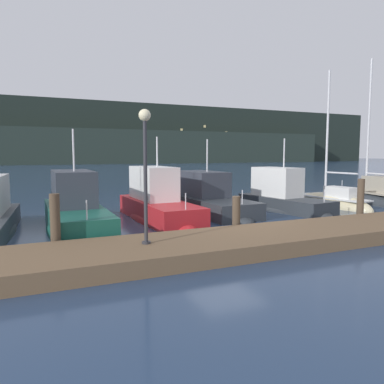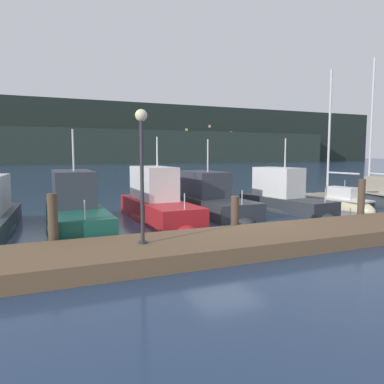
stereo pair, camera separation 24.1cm
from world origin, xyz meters
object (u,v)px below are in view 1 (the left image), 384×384
dock_lamppost (145,153)px  channel_buoy (177,185)px  motorboat_berth_4 (158,211)px  motorboat_berth_5 (207,205)px  motorboat_berth_6 (283,202)px  sailboat_berth_7 (331,205)px  rowboat_adrift (367,191)px  sailboat_berth_8 (372,200)px  motorboat_berth_3 (76,220)px

dock_lamppost → channel_buoy: bearing=65.4°
motorboat_berth_4 → channel_buoy: 10.67m
motorboat_berth_5 → motorboat_berth_6: (3.86, -0.92, 0.06)m
motorboat_berth_5 → dock_lamppost: dock_lamppost is taller
sailboat_berth_7 → channel_buoy: sailboat_berth_7 is taller
rowboat_adrift → sailboat_berth_8: bearing=-137.2°
motorboat_berth_3 → motorboat_berth_4: (3.55, 0.82, 0.01)m
dock_lamppost → sailboat_berth_7: bearing=25.2°
motorboat_berth_4 → motorboat_berth_5: size_ratio=0.96×
motorboat_berth_3 → motorboat_berth_4: motorboat_berth_3 is taller
sailboat_berth_7 → dock_lamppost: size_ratio=2.27×
channel_buoy → motorboat_berth_6: bearing=-78.0°
motorboat_berth_3 → channel_buoy: motorboat_berth_3 is taller
motorboat_berth_3 → motorboat_berth_5: motorboat_berth_3 is taller
sailboat_berth_7 → sailboat_berth_8: 3.24m
motorboat_berth_6 → channel_buoy: 9.73m
motorboat_berth_5 → sailboat_berth_7: (7.06, -1.03, -0.26)m
motorboat_berth_3 → rowboat_adrift: (22.30, 6.05, -0.38)m
sailboat_berth_7 → rowboat_adrift: size_ratio=3.09×
sailboat_berth_8 → motorboat_berth_5: bearing=175.1°
motorboat_berth_3 → motorboat_berth_5: (6.45, 1.79, -0.02)m
sailboat_berth_8 → channel_buoy: bearing=131.8°
motorboat_berth_4 → motorboat_berth_5: 3.05m
motorboat_berth_3 → rowboat_adrift: 23.11m
motorboat_berth_6 → dock_lamppost: bearing=-147.1°
sailboat_berth_8 → sailboat_berth_7: bearing=-177.4°
sailboat_berth_7 → motorboat_berth_3: bearing=-176.8°
motorboat_berth_6 → dock_lamppost: (-9.09, -5.88, 2.44)m
channel_buoy → rowboat_adrift: size_ratio=0.69×
motorboat_berth_6 → sailboat_berth_8: sailboat_berth_8 is taller
motorboat_berth_3 → rowboat_adrift: bearing=15.2°
motorboat_berth_6 → sailboat_berth_7: (3.20, -0.11, -0.32)m
sailboat_berth_8 → dock_lamppost: size_ratio=2.56×
motorboat_berth_6 → dock_lamppost: size_ratio=1.68×
motorboat_berth_5 → sailboat_berth_8: size_ratio=0.78×
motorboat_berth_3 → rowboat_adrift: motorboat_berth_3 is taller
motorboat_berth_6 → motorboat_berth_5: bearing=166.5°
rowboat_adrift → dock_lamppost: bearing=-152.3°
motorboat_berth_5 → rowboat_adrift: bearing=15.0°
motorboat_berth_5 → sailboat_berth_7: 7.14m
sailboat_berth_7 → channel_buoy: 10.96m
motorboat_berth_3 → motorboat_berth_5: size_ratio=1.00×
motorboat_berth_3 → dock_lamppost: size_ratio=1.98×
dock_lamppost → motorboat_berth_3: bearing=103.6°
motorboat_berth_5 → sailboat_berth_7: size_ratio=0.88×
motorboat_berth_5 → channel_buoy: bearing=78.0°
sailboat_berth_7 → rowboat_adrift: bearing=31.0°
motorboat_berth_3 → motorboat_berth_4: size_ratio=1.04×
motorboat_berth_6 → sailboat_berth_7: sailboat_berth_7 is taller
channel_buoy → rowboat_adrift: channel_buoy is taller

